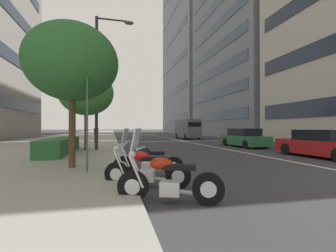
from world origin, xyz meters
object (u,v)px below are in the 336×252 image
Objects in this scene: street_lamp_with_banners at (102,70)px; delivery_van_ahead at (187,129)px; parking_sign_by_curb at (87,115)px; street_tree_far_plaza at (86,93)px; pedestrian_on_plaza at (96,134)px; car_approaching_light at (244,138)px; motorcycle_mid_row at (146,171)px; street_tree_by_lamp_post at (72,63)px; motorcycle_second_in_row at (147,162)px; motorcycle_far_end_row at (168,181)px; car_mid_block_traffic at (323,144)px.

delivery_van_ahead is at bearing -35.62° from street_lamp_with_banners.
parking_sign_by_curb is 7.43m from street_tree_far_plaza.
car_approaching_light is at bearing -5.13° from pedestrian_on_plaza.
motorcycle_mid_row is 16.45m from pedestrian_on_plaza.
pedestrian_on_plaza is at bearing 0.44° from street_tree_by_lamp_post.
street_lamp_with_banners is (7.55, 1.61, 4.54)m from motorcycle_second_in_row.
motorcycle_far_end_row is 0.25× the size of street_lamp_with_banners.
street_tree_far_plaza is at bearing 90.46° from street_lamp_with_banners.
parking_sign_by_curb reaches higher than car_mid_block_traffic.
car_approaching_light is 1.52× the size of parking_sign_by_curb.
motorcycle_second_in_row is 0.48× the size of car_approaching_light.
motorcycle_far_end_row reaches higher than car_approaching_light.
car_approaching_light is (10.18, -9.18, 0.26)m from motorcycle_mid_row.
street_tree_far_plaza is (10.07, 2.56, 3.15)m from motorcycle_far_end_row.
street_tree_by_lamp_post is at bearing 93.65° from car_mid_block_traffic.
parking_sign_by_curb is at bearing -37.26° from motorcycle_far_end_row.
parking_sign_by_curb is at bearing -150.00° from street_tree_by_lamp_post.
car_mid_block_traffic is at bearing 179.80° from delivery_van_ahead.
street_tree_far_plaza is (7.18, 0.77, 1.73)m from parking_sign_by_curb.
motorcycle_mid_row is 0.99× the size of motorcycle_second_in_row.
street_tree_far_plaza is at bearing 140.60° from delivery_van_ahead.
motorcycle_far_end_row is 0.44× the size of car_mid_block_traffic.
motorcycle_second_in_row is at bearing -167.96° from street_lamp_with_banners.
street_lamp_with_banners is at bearing -59.17° from motorcycle_second_in_row.
street_tree_far_plaza reaches higher than motorcycle_far_end_row.
street_tree_by_lamp_post reaches higher than car_approaching_light.
car_approaching_light is 2.88× the size of pedestrian_on_plaza.
motorcycle_far_end_row is 11.18m from street_lamp_with_banners.
motorcycle_far_end_row is 1.31m from motorcycle_mid_row.
street_tree_by_lamp_post is at bearing 122.29° from car_approaching_light.
street_lamp_with_banners is 5.37× the size of pedestrian_on_plaza.
street_tree_by_lamp_post is at bearing -178.21° from street_tree_far_plaza.
motorcycle_mid_row is at bearing -59.14° from pedestrian_on_plaza.
parking_sign_by_curb is 0.60× the size of street_tree_far_plaza.
street_lamp_with_banners is (-1.38, 10.58, 4.30)m from car_approaching_light.
car_mid_block_traffic is at bearing -24.45° from pedestrian_on_plaza.
street_tree_far_plaza is at bearing 95.38° from car_approaching_light.
motorcycle_far_end_row is 0.41× the size of street_tree_by_lamp_post.
parking_sign_by_curb is 0.35× the size of street_lamp_with_banners.
street_tree_far_plaza is at bearing -52.13° from motorcycle_mid_row.
motorcycle_mid_row is 1.27m from motorcycle_second_in_row.
car_approaching_light reaches higher than car_mid_block_traffic.
street_lamp_with_banners reaches higher than car_mid_block_traffic.
motorcycle_far_end_row is 1.33× the size of pedestrian_on_plaza.
motorcycle_mid_row is at bearing -170.93° from street_lamp_with_banners.
parking_sign_by_curb is at bearing 152.63° from delivery_van_ahead.
street_tree_far_plaza is at bearing -52.73° from motorcycle_second_in_row.
street_tree_far_plaza reaches higher than motorcycle_second_in_row.
street_lamp_with_banners is at bearing 142.89° from delivery_van_ahead.
delivery_van_ahead is at bearing -0.61° from car_approaching_light.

